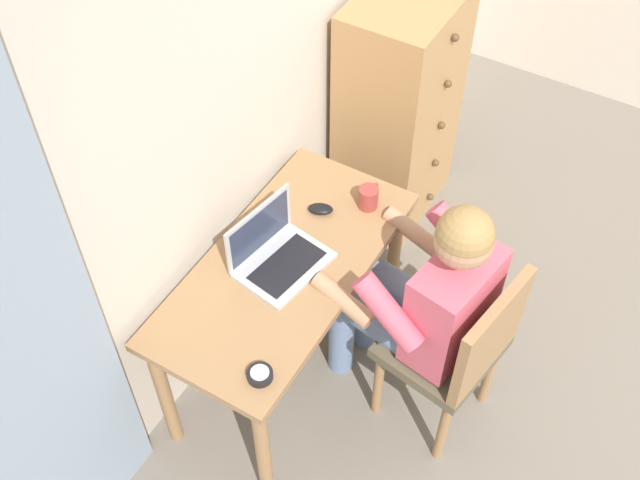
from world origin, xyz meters
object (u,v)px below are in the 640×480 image
desk_clock (260,375)px  laptop (276,253)px  person_seated (423,295)px  coffee_mug (369,197)px  desk (285,282)px  computer_mouse (321,209)px  dresser (399,110)px  chair (458,348)px

desk_clock → laptop: bearing=26.2°
person_seated → coffee_mug: 0.48m
desk → desk_clock: size_ratio=13.13×
laptop → coffee_mug: size_ratio=3.14×
computer_mouse → laptop: bearing=154.0°
dresser → desk: bearing=-175.8°
desk → laptop: (-0.00, 0.03, 0.16)m
desk → dresser: dresser is taller
coffee_mug → chair: bearing=-118.6°
desk_clock → dresser: bearing=9.7°
computer_mouse → desk_clock: bearing=171.9°
desk → dresser: 1.17m
chair → person_seated: bearing=81.1°
computer_mouse → person_seated: bearing=-129.3°
desk → desk_clock: (-0.46, -0.19, 0.13)m
desk → computer_mouse: bearing=3.4°
person_seated → computer_mouse: size_ratio=12.18×
dresser → chair: bearing=-143.0°
chair → laptop: laptop is taller
person_seated → dresser: bearing=30.7°
desk → desk_clock: desk_clock is taller
chair → person_seated: 0.26m
chair → computer_mouse: chair is taller
laptop → chair: bearing=-79.8°
computer_mouse → coffee_mug: 0.20m
coffee_mug → dresser: bearing=16.6°
desk → person_seated: 0.54m
computer_mouse → chair: bearing=-127.6°
dresser → computer_mouse: size_ratio=12.11×
coffee_mug → desk_clock: bearing=-176.0°
laptop → desk_clock: (-0.45, -0.22, -0.04)m
desk → computer_mouse: (0.31, 0.02, 0.13)m
desk → chair: (0.13, -0.69, -0.10)m
dresser → chair: 1.30m
dresser → person_seated: bearing=-149.3°
computer_mouse → desk_clock: (-0.76, -0.21, -0.00)m
desk_clock → person_seated: bearing=-27.5°
laptop → coffee_mug: laptop is taller
laptop → computer_mouse: bearing=-2.4°
dresser → coffee_mug: dresser is taller
person_seated → desk_clock: size_ratio=13.53×
person_seated → laptop: bearing=106.4°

